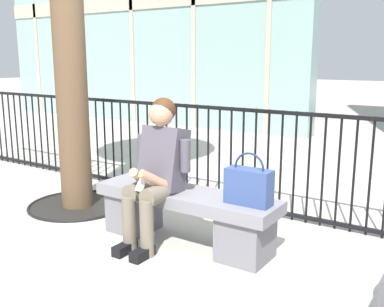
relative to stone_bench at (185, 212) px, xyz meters
name	(u,v)px	position (x,y,z in m)	size (l,w,h in m)	color
ground_plane	(185,243)	(0.00, 0.00, -0.27)	(60.00, 60.00, 0.00)	#B2ADA3
stone_bench	(185,212)	(0.00, 0.00, 0.00)	(1.60, 0.44, 0.45)	slate
seated_person_with_phone	(157,168)	(-0.19, -0.13, 0.38)	(0.52, 0.66, 1.21)	#6B6051
handbag_on_bench	(249,186)	(0.58, -0.01, 0.32)	(0.35, 0.15, 0.40)	#33477F
plaza_railing	(243,159)	(0.00, 1.02, 0.26)	(8.71, 0.04, 1.05)	black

